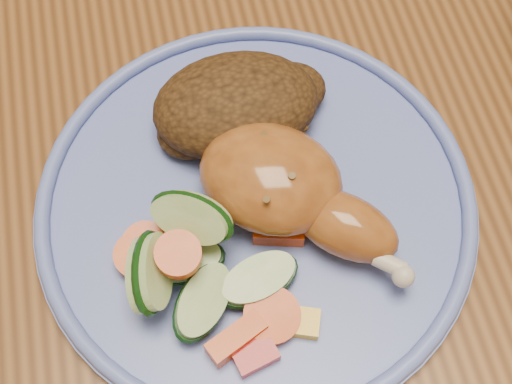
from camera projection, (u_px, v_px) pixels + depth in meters
ground at (273, 332)px, 1.19m from camera, size 4.00×4.00×0.00m
dining_table at (291, 113)px, 0.60m from camera, size 0.90×1.40×0.75m
plate at (256, 207)px, 0.46m from camera, size 0.28×0.28×0.01m
plate_rim at (256, 199)px, 0.45m from camera, size 0.28×0.28×0.01m
chicken_leg at (288, 190)px, 0.44m from camera, size 0.13×0.14×0.05m
rice_pilaf at (239, 105)px, 0.47m from camera, size 0.12×0.08×0.05m
vegetable_pile at (201, 271)px, 0.42m from camera, size 0.12×0.12×0.06m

